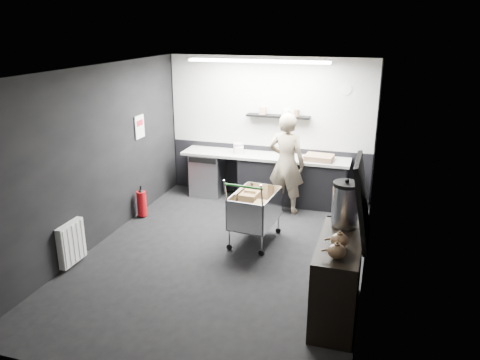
% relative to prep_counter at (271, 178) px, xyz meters
% --- Properties ---
extents(floor, '(5.50, 5.50, 0.00)m').
position_rel_prep_counter_xyz_m(floor, '(-0.14, -2.42, -0.46)').
color(floor, black).
rests_on(floor, ground).
extents(ceiling, '(5.50, 5.50, 0.00)m').
position_rel_prep_counter_xyz_m(ceiling, '(-0.14, -2.42, 2.24)').
color(ceiling, silver).
rests_on(ceiling, wall_back).
extents(wall_back, '(5.50, 0.00, 5.50)m').
position_rel_prep_counter_xyz_m(wall_back, '(-0.14, 0.33, 0.89)').
color(wall_back, black).
rests_on(wall_back, floor).
extents(wall_front, '(5.50, 0.00, 5.50)m').
position_rel_prep_counter_xyz_m(wall_front, '(-0.14, -5.17, 0.89)').
color(wall_front, black).
rests_on(wall_front, floor).
extents(wall_left, '(0.00, 5.50, 5.50)m').
position_rel_prep_counter_xyz_m(wall_left, '(-2.14, -2.42, 0.89)').
color(wall_left, black).
rests_on(wall_left, floor).
extents(wall_right, '(0.00, 5.50, 5.50)m').
position_rel_prep_counter_xyz_m(wall_right, '(1.86, -2.42, 0.89)').
color(wall_right, black).
rests_on(wall_right, floor).
extents(kitchen_wall_panel, '(3.95, 0.02, 1.70)m').
position_rel_prep_counter_xyz_m(kitchen_wall_panel, '(-0.14, 0.31, 1.39)').
color(kitchen_wall_panel, silver).
rests_on(kitchen_wall_panel, wall_back).
extents(dado_panel, '(3.95, 0.02, 1.00)m').
position_rel_prep_counter_xyz_m(dado_panel, '(-0.14, 0.31, 0.04)').
color(dado_panel, black).
rests_on(dado_panel, wall_back).
extents(floating_shelf, '(1.20, 0.22, 0.04)m').
position_rel_prep_counter_xyz_m(floating_shelf, '(0.06, 0.20, 1.16)').
color(floating_shelf, black).
rests_on(floating_shelf, wall_back).
extents(wall_clock, '(0.20, 0.03, 0.20)m').
position_rel_prep_counter_xyz_m(wall_clock, '(1.26, 0.30, 1.69)').
color(wall_clock, white).
rests_on(wall_clock, wall_back).
extents(poster, '(0.02, 0.30, 0.40)m').
position_rel_prep_counter_xyz_m(poster, '(-2.12, -1.12, 1.09)').
color(poster, white).
rests_on(poster, wall_left).
extents(poster_red_band, '(0.02, 0.22, 0.10)m').
position_rel_prep_counter_xyz_m(poster_red_band, '(-2.11, -1.12, 1.16)').
color(poster_red_band, red).
rests_on(poster_red_band, poster).
extents(radiator, '(0.10, 0.50, 0.60)m').
position_rel_prep_counter_xyz_m(radiator, '(-2.08, -3.32, -0.11)').
color(radiator, white).
rests_on(radiator, wall_left).
extents(ceiling_strip, '(2.40, 0.20, 0.04)m').
position_rel_prep_counter_xyz_m(ceiling_strip, '(-0.14, -0.57, 2.21)').
color(ceiling_strip, white).
rests_on(ceiling_strip, ceiling).
extents(prep_counter, '(3.20, 0.61, 0.90)m').
position_rel_prep_counter_xyz_m(prep_counter, '(0.00, 0.00, 0.00)').
color(prep_counter, black).
rests_on(prep_counter, floor).
extents(person, '(0.72, 0.53, 1.82)m').
position_rel_prep_counter_xyz_m(person, '(0.38, -0.45, 0.45)').
color(person, beige).
rests_on(person, floor).
extents(shopping_cart, '(0.67, 1.04, 1.10)m').
position_rel_prep_counter_xyz_m(shopping_cart, '(0.17, -1.81, 0.07)').
color(shopping_cart, silver).
rests_on(shopping_cart, floor).
extents(sideboard, '(0.55, 1.28, 1.92)m').
position_rel_prep_counter_xyz_m(sideboard, '(1.62, -3.40, 0.15)').
color(sideboard, black).
rests_on(sideboard, floor).
extents(fire_extinguisher, '(0.17, 0.17, 0.55)m').
position_rel_prep_counter_xyz_m(fire_extinguisher, '(-1.99, -1.46, -0.19)').
color(fire_extinguisher, '#B20B11').
rests_on(fire_extinguisher, floor).
extents(cardboard_box, '(0.52, 0.42, 0.10)m').
position_rel_prep_counter_xyz_m(cardboard_box, '(0.90, -0.05, 0.49)').
color(cardboard_box, '#A67C58').
rests_on(cardboard_box, prep_counter).
extents(pink_tub, '(0.19, 0.19, 0.19)m').
position_rel_prep_counter_xyz_m(pink_tub, '(-0.65, 0.00, 0.54)').
color(pink_tub, beige).
rests_on(pink_tub, prep_counter).
extents(white_container, '(0.18, 0.15, 0.14)m').
position_rel_prep_counter_xyz_m(white_container, '(-0.62, -0.05, 0.51)').
color(white_container, white).
rests_on(white_container, prep_counter).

